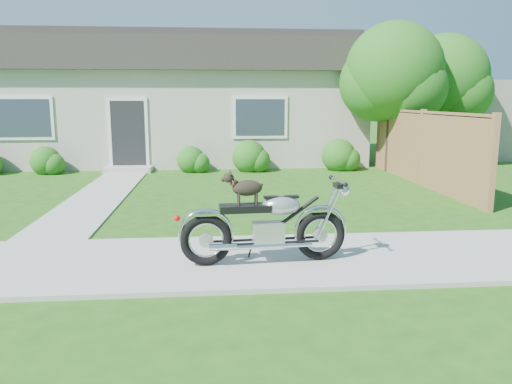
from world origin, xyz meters
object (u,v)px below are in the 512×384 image
tree_near (399,76)px  potted_plant_left (44,162)px  motorcycle_with_dog (267,224)px  house (183,99)px  tree_far (449,82)px  potted_plant_right (199,161)px  fence (422,148)px

tree_near → potted_plant_left: bearing=177.4°
potted_plant_left → motorcycle_with_dog: motorcycle_with_dog is taller
house → potted_plant_left: size_ratio=18.38×
motorcycle_with_dog → tree_far: bearing=50.1°
tree_near → motorcycle_with_dog: bearing=-119.9°
tree_near → potted_plant_left: size_ratio=6.40×
potted_plant_left → motorcycle_with_dog: (5.60, -8.77, 0.22)m
motorcycle_with_dog → potted_plant_right: bearing=93.1°
potted_plant_right → fence: bearing=-26.2°
house → motorcycle_with_dog: (1.72, -12.22, -1.60)m
fence → potted_plant_right: bearing=153.8°
house → fence: (6.30, -6.24, -1.22)m
house → tree_far: house is taller
motorcycle_with_dog → fence: bearing=48.5°
house → potted_plant_right: (0.62, -3.44, -1.84)m
house → potted_plant_right: bearing=-79.7°
potted_plant_left → potted_plant_right: size_ratio=1.07×
tree_near → potted_plant_right: 6.39m
house → motorcycle_with_dog: bearing=-82.0°
potted_plant_right → motorcycle_with_dog: motorcycle_with_dog is taller
tree_far → motorcycle_with_dog: 11.82m
potted_plant_left → potted_plant_right: bearing=0.0°
potted_plant_left → fence: bearing=-15.4°
house → fence: house is taller
potted_plant_right → motorcycle_with_dog: bearing=-82.9°
fence → tree_far: bearing=56.9°
house → fence: 8.96m
house → fence: bearing=-44.7°
tree_near → house: bearing=148.9°
tree_far → potted_plant_left: 12.66m
fence → tree_far: 4.46m
tree_far → fence: bearing=-123.1°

